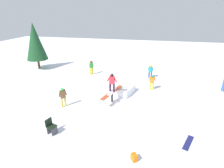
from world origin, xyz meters
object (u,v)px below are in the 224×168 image
object	(u,v)px
bystander_orange	(152,82)
bystander_brown	(63,96)
main_rider_on_rail	(112,83)
backpack_on_snow	(134,157)
bystander_teal	(150,71)
loose_snowboard_white	(181,88)
folding_chair	(51,127)
loose_snowboard_navy	(188,143)
bystander_green	(91,67)
pine_tree_near	(35,41)
rail_feature	(112,93)

from	to	relation	value
bystander_orange	bystander_brown	bearing A→B (deg)	35.76
main_rider_on_rail	backpack_on_snow	xyz separation A→B (m)	(5.15, 2.18, -1.34)
bystander_teal	backpack_on_snow	distance (m)	10.88
bystander_brown	main_rider_on_rail	bearing A→B (deg)	158.14
bystander_teal	loose_snowboard_white	world-z (taller)	bystander_teal
bystander_brown	backpack_on_snow	xyz separation A→B (m)	(3.71, 5.31, -0.63)
folding_chair	loose_snowboard_navy	bearing A→B (deg)	-66.74
bystander_green	backpack_on_snow	xyz separation A→B (m)	(10.52, 5.60, -0.67)
bystander_green	pine_tree_near	world-z (taller)	pine_tree_near
rail_feature	folding_chair	distance (m)	4.89
loose_snowboard_navy	backpack_on_snow	bearing A→B (deg)	147.57
bystander_orange	pine_tree_near	distance (m)	13.36
rail_feature	main_rider_on_rail	xyz separation A→B (m)	(0.00, 0.00, 0.81)
rail_feature	pine_tree_near	bearing A→B (deg)	-103.28
loose_snowboard_navy	bystander_teal	bearing A→B (deg)	36.75
rail_feature	loose_snowboard_white	size ratio (longest dim) A/B	1.92
loose_snowboard_navy	backpack_on_snow	xyz separation A→B (m)	(1.74, -2.57, 0.16)
pine_tree_near	loose_snowboard_white	bearing A→B (deg)	81.72
bystander_orange	bystander_green	bearing A→B (deg)	-22.29
bystander_brown	backpack_on_snow	bearing A→B (deg)	98.41
bystander_brown	bystander_orange	size ratio (longest dim) A/B	1.07
bystander_brown	bystander_teal	xyz separation A→B (m)	(-7.16, 5.73, -0.06)
bystander_orange	folding_chair	world-z (taller)	bystander_orange
bystander_green	folding_chair	bearing A→B (deg)	31.71
main_rider_on_rail	pine_tree_near	world-z (taller)	pine_tree_near
bystander_teal	folding_chair	distance (m)	11.16
loose_snowboard_navy	bystander_brown	bearing A→B (deg)	99.48
main_rider_on_rail	backpack_on_snow	bearing A→B (deg)	28.30
bystander_teal	loose_snowboard_white	size ratio (longest dim) A/B	0.94
bystander_orange	bystander_teal	bearing A→B (deg)	-86.21
bystander_green	main_rider_on_rail	bearing A→B (deg)	58.27
folding_chair	main_rider_on_rail	bearing A→B (deg)	-13.07
main_rider_on_rail	folding_chair	distance (m)	5.01
bystander_teal	main_rider_on_rail	bearing A→B (deg)	-92.21
loose_snowboard_navy	folding_chair	world-z (taller)	folding_chair
backpack_on_snow	rail_feature	bearing A→B (deg)	-12.41
bystander_brown	loose_snowboard_navy	size ratio (longest dim) A/B	1.13
main_rider_on_rail	pine_tree_near	bearing A→B (deg)	-115.33
bystander_green	loose_snowboard_navy	bearing A→B (deg)	68.74
loose_snowboard_white	folding_chair	distance (m)	11.09
folding_chair	rail_feature	bearing A→B (deg)	-13.07
bystander_green	backpack_on_snow	distance (m)	11.94
rail_feature	backpack_on_snow	world-z (taller)	rail_feature
main_rider_on_rail	folding_chair	xyz separation A→B (m)	(4.24, -2.42, -1.09)
loose_snowboard_white	loose_snowboard_navy	distance (m)	7.12
bystander_green	bystander_orange	size ratio (longest dim) A/B	1.13
rail_feature	bystander_teal	xyz separation A→B (m)	(-5.71, 2.61, 0.04)
folding_chair	pine_tree_near	world-z (taller)	pine_tree_near
folding_chair	pine_tree_near	size ratio (longest dim) A/B	0.17
rail_feature	bystander_brown	bearing A→B (deg)	-47.85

